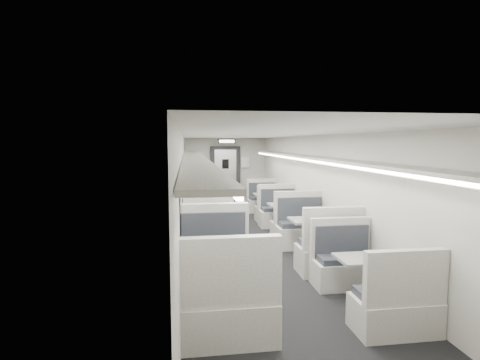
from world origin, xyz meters
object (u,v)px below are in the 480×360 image
object	(u,v)px
booth_left_c	(209,238)
vestibule_door	(225,175)
booth_left_b	(205,218)
booth_right_a	(267,205)
booth_right_c	(314,238)
passenger	(209,192)
booth_right_b	(286,218)
booth_left_a	(201,205)
booth_left_d	(219,277)
exit_sign	(227,141)
booth_right_d	(366,281)

from	to	relation	value
booth_left_c	vestibule_door	bearing A→B (deg)	81.40
booth_left_b	booth_right_a	bearing A→B (deg)	45.47
booth_right_c	passenger	world-z (taller)	passenger
booth_right_a	booth_right_b	bearing A→B (deg)	-90.00
booth_left_a	booth_right_a	xyz separation A→B (m)	(2.00, -0.22, -0.01)
booth_left_d	exit_sign	size ratio (longest dim) A/B	3.79
booth_right_c	exit_sign	bearing A→B (deg)	98.76
booth_left_c	exit_sign	distance (m)	6.49
booth_left_c	vestibule_door	world-z (taller)	vestibule_door
booth_right_b	passenger	xyz separation A→B (m)	(-1.79, 1.69, 0.47)
booth_left_d	booth_right_d	size ratio (longest dim) A/B	1.19
booth_left_a	passenger	distance (m)	0.89
booth_left_d	booth_right_c	bearing A→B (deg)	43.43
passenger	booth_left_a	bearing A→B (deg)	97.13
booth_left_b	booth_right_d	distance (m)	4.78
booth_right_a	vestibule_door	bearing A→B (deg)	110.01
booth_right_c	booth_right_d	world-z (taller)	booth_right_c
exit_sign	booth_right_d	bearing A→B (deg)	-83.39
exit_sign	booth_left_b	bearing A→B (deg)	-103.12
booth_right_a	booth_right_c	bearing A→B (deg)	-90.00
booth_left_a	booth_right_b	distance (m)	3.13
booth_right_b	booth_right_d	xyz separation A→B (m)	(0.00, -4.19, -0.02)
booth_right_a	booth_left_a	bearing A→B (deg)	173.67
booth_left_b	booth_left_d	world-z (taller)	booth_left_d
exit_sign	booth_right_a	bearing A→B (deg)	-66.11
booth_right_b	booth_right_a	bearing A→B (deg)	90.00
passenger	vestibule_door	world-z (taller)	vestibule_door
booth_right_a	booth_right_b	world-z (taller)	booth_right_b
booth_left_a	booth_left_b	xyz separation A→B (m)	(0.00, -2.25, 0.05)
booth_left_c	booth_right_a	bearing A→B (deg)	62.63
booth_right_c	booth_right_d	bearing A→B (deg)	-90.00
booth_right_c	passenger	size ratio (longest dim) A/B	1.32
booth_right_a	booth_right_d	bearing A→B (deg)	-90.00
passenger	booth_left_d	bearing A→B (deg)	-100.92
booth_left_a	booth_left_d	bearing A→B (deg)	-90.00
booth_right_d	vestibule_door	bearing A→B (deg)	96.26
passenger	booth_right_a	bearing A→B (deg)	6.83
booth_left_b	booth_left_c	bearing A→B (deg)	-90.00
booth_right_a	booth_left_c	bearing A→B (deg)	-117.37
booth_left_b	vestibule_door	bearing A→B (deg)	78.18
booth_left_a	exit_sign	distance (m)	2.97
booth_left_c	vestibule_door	size ratio (longest dim) A/B	1.00
booth_right_b	exit_sign	size ratio (longest dim) A/B	3.38
booth_left_b	booth_right_a	xyz separation A→B (m)	(2.00, 2.03, -0.06)
booth_left_c	passenger	world-z (taller)	passenger
vestibule_door	exit_sign	size ratio (longest dim) A/B	3.39
booth_right_a	booth_right_d	world-z (taller)	booth_right_a
booth_left_a	booth_right_d	distance (m)	6.89
booth_right_c	vestibule_door	xyz separation A→B (m)	(-1.00, 6.98, 0.64)
booth_left_b	passenger	distance (m)	1.60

